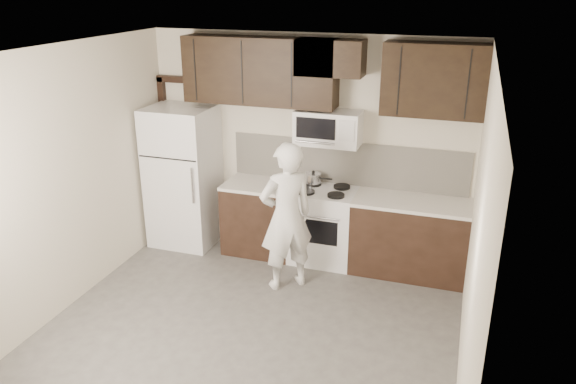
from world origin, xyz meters
The scene contains 14 objects.
floor centered at (0.00, 0.00, 0.00)m, with size 4.50×4.50×0.00m, color #4C4A47.
back_wall centered at (0.00, 2.25, 1.35)m, with size 4.00×4.00×0.00m, color beige.
ceiling centered at (0.00, 0.00, 2.70)m, with size 4.50×4.50×0.00m, color white.
counter_run centered at (0.60, 1.94, 0.46)m, with size 2.95×0.64×0.91m.
stove centered at (0.30, 1.94, 0.46)m, with size 0.76×0.66×0.94m.
backsplash centered at (0.50, 2.24, 1.18)m, with size 2.90×0.02×0.54m, color beige.
upper_cabinets centered at (0.21, 2.08, 2.28)m, with size 3.48×0.35×0.78m.
microwave centered at (0.30, 2.06, 1.65)m, with size 0.76×0.42×0.40m.
refrigerator centered at (-1.55, 1.89, 0.90)m, with size 0.80×0.76×1.80m.
door_trim centered at (-1.92, 2.21, 1.25)m, with size 0.50×0.08×2.12m.
saucepan centered at (0.12, 2.09, 0.99)m, with size 0.33×0.19×0.18m.
baking_tray centered at (-0.03, 1.83, 0.92)m, with size 0.38×0.29×0.02m, color black.
pizza centered at (-0.03, 1.83, 0.94)m, with size 0.26×0.26×0.02m, color #D1BD8C.
person centered at (0.07, 1.19, 0.84)m, with size 0.62×0.40×1.69m, color white.
Camera 1 is at (1.84, -4.14, 3.28)m, focal length 35.00 mm.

